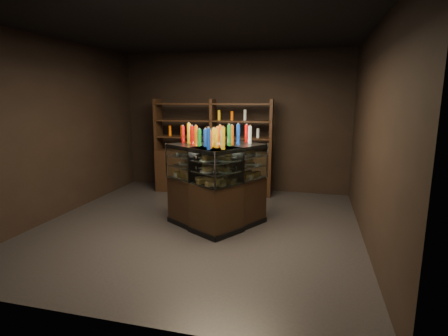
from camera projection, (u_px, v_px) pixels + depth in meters
The scene contains 7 objects.
ground at pixel (198, 226), 5.59m from camera, with size 5.00×5.00×0.00m, color black.
room_shell at pixel (196, 103), 5.21m from camera, with size 5.02×5.02×3.01m.
display_case at pixel (217, 200), 5.50m from camera, with size 1.61×1.34×1.31m.
food_display at pixel (216, 165), 5.39m from camera, with size 1.27×1.05×0.41m.
bottles_top at pixel (216, 136), 5.30m from camera, with size 1.10×0.91×0.30m.
potted_conifer at pixel (240, 196), 5.83m from camera, with size 0.33×0.33×0.71m.
back_shelving at pixel (213, 165), 7.51m from camera, with size 2.53×0.53×2.00m.
Camera 1 is at (1.72, -5.03, 2.02)m, focal length 28.00 mm.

